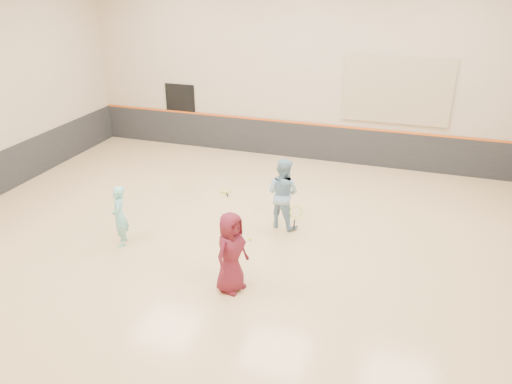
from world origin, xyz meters
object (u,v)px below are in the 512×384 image
(instructor, at_px, (283,193))
(young_man, at_px, (231,252))
(spare_racket, at_px, (226,190))
(girl, at_px, (120,216))

(instructor, relative_size, young_man, 1.05)
(instructor, bearing_deg, spare_racket, -20.34)
(young_man, bearing_deg, spare_racket, 40.67)
(girl, xyz_separation_m, spare_racket, (1.19, 3.53, -0.67))
(instructor, xyz_separation_m, spare_racket, (-2.10, 1.50, -0.84))
(instructor, xyz_separation_m, young_man, (-0.23, -2.90, -0.05))
(spare_racket, bearing_deg, instructor, -35.52)
(girl, height_order, young_man, young_man)
(young_man, distance_m, spare_racket, 4.85)
(girl, xyz_separation_m, instructor, (3.29, 2.03, 0.16))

